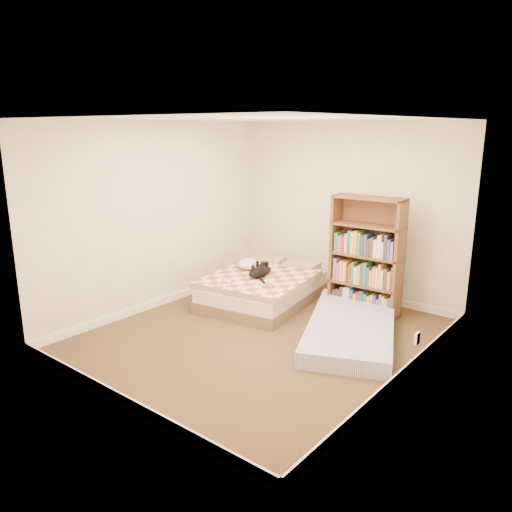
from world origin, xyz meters
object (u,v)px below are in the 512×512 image
Objects in this scene: bookshelf at (366,271)px; white_dog at (248,264)px; black_cat at (262,271)px; floor_mattress at (351,327)px; bed at (265,287)px.

white_dog is at bearing -164.02° from bookshelf.
black_cat is (-1.23, -0.68, -0.07)m from bookshelf.
floor_mattress is 2.91× the size of black_cat.
floor_mattress is 1.90m from white_dog.
black_cat is (-1.47, 0.12, 0.40)m from floor_mattress.
black_cat is at bearing 151.93° from floor_mattress.
floor_mattress is (1.52, -0.26, -0.12)m from bed.
white_dog is (-1.84, 0.28, 0.40)m from floor_mattress.
bed is 0.42m from white_dog.
black_cat is at bearing -153.18° from bookshelf.
bookshelf reaches higher than bed.
bookshelf is 4.39× the size of white_dog.
floor_mattress is 1.53m from black_cat.
bed is 0.32m from black_cat.
floor_mattress is at bearing -28.74° from black_cat.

